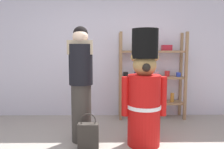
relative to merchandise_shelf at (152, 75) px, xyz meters
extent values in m
cube|color=silver|center=(-0.87, 0.22, 0.44)|extent=(6.40, 0.12, 2.60)
cube|color=#93704C|center=(-0.62, -0.15, -0.01)|extent=(0.05, 0.05, 1.69)
cube|color=#93704C|center=(0.62, -0.15, -0.01)|extent=(0.05, 0.05, 1.69)
cube|color=#93704C|center=(-0.62, 0.15, -0.01)|extent=(0.05, 0.05, 1.69)
cube|color=#93704C|center=(0.62, 0.15, -0.01)|extent=(0.05, 0.05, 1.69)
cube|color=#93704C|center=(0.00, 0.00, -0.55)|extent=(1.24, 0.30, 0.04)
cube|color=#93704C|center=(0.00, 0.00, -0.04)|extent=(1.24, 0.30, 0.04)
cube|color=#93704C|center=(0.00, 0.00, 0.46)|extent=(1.24, 0.30, 0.04)
cylinder|color=black|center=(-0.52, 0.04, 0.02)|extent=(0.10, 0.10, 0.08)
cylinder|color=navy|center=(-0.31, 0.01, 0.02)|extent=(0.07, 0.07, 0.09)
cylinder|color=green|center=(-0.11, 0.02, 0.03)|extent=(0.09, 0.09, 0.11)
cylinder|color=pink|center=(0.10, 0.02, 0.02)|extent=(0.09, 0.09, 0.09)
cylinder|color=red|center=(0.31, 0.03, 0.03)|extent=(0.10, 0.10, 0.11)
cylinder|color=blue|center=(0.52, -0.04, 0.02)|extent=(0.09, 0.09, 0.08)
cylinder|color=#596B33|center=(-0.42, -0.01, -0.43)|extent=(0.06, 0.06, 0.20)
cylinder|color=silver|center=(0.00, 0.01, -0.42)|extent=(0.07, 0.07, 0.22)
cylinder|color=#B27226|center=(0.41, -0.02, -0.44)|extent=(0.07, 0.07, 0.18)
cube|color=gold|center=(-0.28, 0.00, 0.56)|extent=(0.16, 0.12, 0.14)
cube|color=#B21E2D|center=(0.28, 0.00, 0.54)|extent=(0.19, 0.15, 0.11)
cylinder|color=red|center=(-0.35, -1.26, -0.36)|extent=(0.46, 0.46, 1.00)
cylinder|color=white|center=(-0.35, -1.26, -0.30)|extent=(0.48, 0.48, 0.05)
sphere|color=#A17E47|center=(-0.35, -1.26, 0.28)|extent=(0.33, 0.33, 0.33)
sphere|color=#A17E47|center=(-0.49, -1.26, 0.39)|extent=(0.11, 0.11, 0.11)
sphere|color=#A17E47|center=(-0.22, -1.26, 0.39)|extent=(0.11, 0.11, 0.11)
cylinder|color=black|center=(-0.35, -1.26, 0.57)|extent=(0.36, 0.36, 0.40)
cylinder|color=red|center=(-0.62, -1.26, -0.16)|extent=(0.11, 0.11, 0.55)
cylinder|color=red|center=(-0.09, -1.26, -0.16)|extent=(0.11, 0.11, 0.55)
sphere|color=black|center=(-0.35, -1.41, 0.26)|extent=(0.11, 0.11, 0.11)
cylinder|color=#38332D|center=(-1.25, -1.12, -0.43)|extent=(0.29, 0.29, 0.85)
cylinder|color=black|center=(-1.25, -1.12, 0.28)|extent=(0.34, 0.34, 0.58)
sphere|color=beige|center=(-1.25, -1.12, 0.67)|extent=(0.22, 0.22, 0.22)
cube|color=tan|center=(-1.25, -1.19, 0.53)|extent=(0.36, 0.04, 0.20)
sphere|color=black|center=(-1.25, -1.10, 0.72)|extent=(0.21, 0.21, 0.21)
cube|color=#332D28|center=(-1.13, -1.40, -0.68)|extent=(0.28, 0.13, 0.35)
torus|color=#332D28|center=(-1.13, -1.40, -0.46)|extent=(0.21, 0.01, 0.21)
camera|label=1|loc=(-0.84, -4.22, 0.47)|focal=34.59mm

